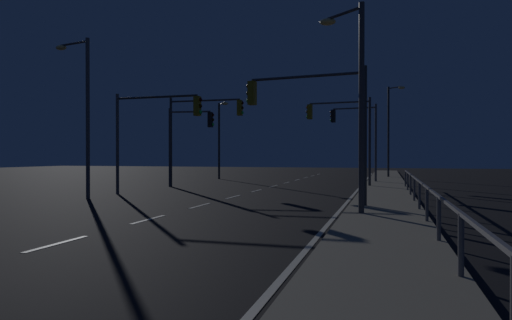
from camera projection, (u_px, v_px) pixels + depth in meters
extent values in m
plane|color=black|center=(237.00, 196.00, 22.04)|extent=(112.00, 112.00, 0.00)
cube|color=gray|center=(385.00, 198.00, 20.09)|extent=(2.59, 77.00, 0.14)
cube|color=silver|center=(57.00, 244.00, 10.04)|extent=(0.14, 2.00, 0.01)
cube|color=silver|center=(149.00, 219.00, 13.88)|extent=(0.14, 2.00, 0.01)
cube|color=silver|center=(200.00, 206.00, 17.72)|extent=(0.14, 2.00, 0.01)
cube|color=silver|center=(233.00, 197.00, 21.56)|extent=(0.14, 2.00, 0.01)
cube|color=silver|center=(257.00, 191.00, 25.40)|extent=(0.14, 2.00, 0.01)
cube|color=silver|center=(274.00, 186.00, 29.24)|extent=(0.14, 2.00, 0.01)
cube|color=silver|center=(287.00, 183.00, 33.08)|extent=(0.14, 2.00, 0.01)
cube|color=silver|center=(297.00, 180.00, 36.92)|extent=(0.14, 2.00, 0.01)
cube|color=silver|center=(306.00, 178.00, 40.76)|extent=(0.14, 2.00, 0.01)
cube|color=silver|center=(313.00, 176.00, 44.61)|extent=(0.14, 2.00, 0.01)
cube|color=silver|center=(318.00, 174.00, 48.45)|extent=(0.14, 2.00, 0.01)
cube|color=silver|center=(357.00, 191.00, 25.32)|extent=(0.14, 53.00, 0.01)
cylinder|color=#2D3033|center=(365.00, 136.00, 16.55)|extent=(0.16, 0.16, 5.15)
cylinder|color=#38383D|center=(306.00, 77.00, 17.38)|extent=(4.48, 0.57, 0.11)
cube|color=olive|center=(252.00, 93.00, 18.23)|extent=(0.31, 0.37, 0.95)
sphere|color=black|center=(249.00, 86.00, 18.28)|extent=(0.20, 0.20, 0.20)
sphere|color=black|center=(249.00, 93.00, 18.28)|extent=(0.20, 0.20, 0.20)
sphere|color=#19D84C|center=(249.00, 101.00, 18.29)|extent=(0.20, 0.20, 0.20)
cylinder|color=#2D3033|center=(171.00, 142.00, 28.99)|extent=(0.16, 0.16, 5.71)
cylinder|color=#38383D|center=(205.00, 101.00, 28.35)|extent=(4.65, 0.17, 0.11)
cube|color=olive|center=(240.00, 108.00, 27.73)|extent=(0.28, 0.34, 0.95)
sphere|color=black|center=(242.00, 103.00, 27.69)|extent=(0.20, 0.20, 0.20)
sphere|color=black|center=(242.00, 108.00, 27.69)|extent=(0.20, 0.20, 0.20)
sphere|color=#19D84C|center=(242.00, 113.00, 27.70)|extent=(0.20, 0.20, 0.20)
cylinder|color=#38383D|center=(370.00, 141.00, 27.81)|extent=(0.16, 0.16, 5.46)
cylinder|color=#4C4C51|center=(339.00, 103.00, 28.46)|extent=(3.79, 0.43, 0.11)
cube|color=olive|center=(310.00, 112.00, 29.15)|extent=(0.31, 0.36, 0.95)
sphere|color=black|center=(308.00, 107.00, 29.20)|extent=(0.20, 0.20, 0.20)
sphere|color=black|center=(308.00, 112.00, 29.21)|extent=(0.20, 0.20, 0.20)
sphere|color=#19D84C|center=(307.00, 117.00, 29.21)|extent=(0.20, 0.20, 0.20)
cylinder|color=#38383D|center=(170.00, 147.00, 28.80)|extent=(0.16, 0.16, 5.03)
cylinder|color=#4C4C51|center=(190.00, 112.00, 28.56)|extent=(2.66, 0.43, 0.11)
cube|color=black|center=(210.00, 120.00, 28.36)|extent=(0.32, 0.37, 0.95)
sphere|color=black|center=(213.00, 115.00, 28.33)|extent=(0.20, 0.20, 0.20)
sphere|color=black|center=(213.00, 120.00, 28.33)|extent=(0.20, 0.20, 0.20)
sphere|color=#19D84C|center=(213.00, 124.00, 28.33)|extent=(0.20, 0.20, 0.20)
cylinder|color=#4C4C51|center=(376.00, 143.00, 32.48)|extent=(0.16, 0.16, 5.60)
cylinder|color=#4C4C51|center=(354.00, 108.00, 33.08)|extent=(3.10, 0.49, 0.11)
cube|color=black|center=(333.00, 116.00, 33.70)|extent=(0.32, 0.37, 0.95)
sphere|color=black|center=(331.00, 112.00, 33.75)|extent=(0.20, 0.20, 0.20)
sphere|color=black|center=(331.00, 116.00, 33.76)|extent=(0.20, 0.20, 0.20)
sphere|color=#19D84C|center=(331.00, 120.00, 33.76)|extent=(0.20, 0.20, 0.20)
cylinder|color=#4C4C51|center=(117.00, 144.00, 23.28)|extent=(0.16, 0.16, 5.18)
cylinder|color=#2D3033|center=(156.00, 97.00, 22.61)|extent=(4.50, 0.16, 0.11)
cube|color=olive|center=(197.00, 106.00, 21.97)|extent=(0.28, 0.34, 0.95)
sphere|color=black|center=(200.00, 100.00, 21.92)|extent=(0.20, 0.20, 0.20)
sphere|color=black|center=(200.00, 106.00, 21.92)|extent=(0.20, 0.20, 0.20)
sphere|color=#19D84C|center=(200.00, 112.00, 21.92)|extent=(0.20, 0.20, 0.20)
cylinder|color=#2D3033|center=(388.00, 132.00, 39.69)|extent=(0.18, 0.18, 7.94)
cylinder|color=#4C4C51|center=(395.00, 87.00, 39.10)|extent=(1.13, 0.93, 0.10)
ellipsoid|color=#F9D172|center=(402.00, 88.00, 38.55)|extent=(0.56, 0.36, 0.24)
cylinder|color=#2D3033|center=(219.00, 141.00, 38.61)|extent=(0.18, 0.18, 6.51)
cylinder|color=#38383D|center=(222.00, 104.00, 37.67)|extent=(1.20, 1.64, 0.10)
ellipsoid|color=#F9D172|center=(225.00, 104.00, 36.76)|extent=(0.56, 0.36, 0.24)
cylinder|color=#38383D|center=(362.00, 108.00, 14.38)|extent=(0.18, 0.18, 6.73)
cylinder|color=#38383D|center=(344.00, 13.00, 14.98)|extent=(1.26, 1.04, 0.10)
ellipsoid|color=#F9D172|center=(328.00, 22.00, 15.61)|extent=(0.56, 0.36, 0.24)
cylinder|color=#4C4C51|center=(88.00, 118.00, 20.83)|extent=(0.18, 0.18, 7.43)
cylinder|color=#38383D|center=(74.00, 43.00, 21.21)|extent=(1.77, 0.45, 0.10)
ellipsoid|color=#F9D172|center=(61.00, 48.00, 21.63)|extent=(0.56, 0.36, 0.24)
cylinder|color=#59595E|center=(461.00, 245.00, 6.82)|extent=(0.09, 0.09, 0.95)
cylinder|color=#59595E|center=(439.00, 219.00, 9.71)|extent=(0.09, 0.09, 0.95)
cylinder|color=#59595E|center=(427.00, 204.00, 12.60)|extent=(0.09, 0.09, 0.95)
cylinder|color=#59595E|center=(419.00, 195.00, 15.49)|extent=(0.09, 0.09, 0.95)
cylinder|color=#59595E|center=(414.00, 189.00, 18.38)|extent=(0.09, 0.09, 0.95)
cylinder|color=#59595E|center=(410.00, 185.00, 21.27)|extent=(0.09, 0.09, 0.95)
cylinder|color=#59595E|center=(408.00, 181.00, 24.16)|extent=(0.09, 0.09, 0.95)
cylinder|color=#59595E|center=(405.00, 178.00, 27.05)|extent=(0.09, 0.09, 0.95)
cube|color=slate|center=(423.00, 184.00, 14.04)|extent=(0.06, 27.08, 0.06)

